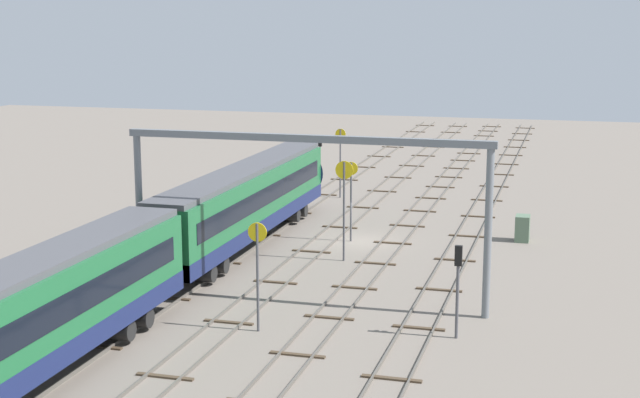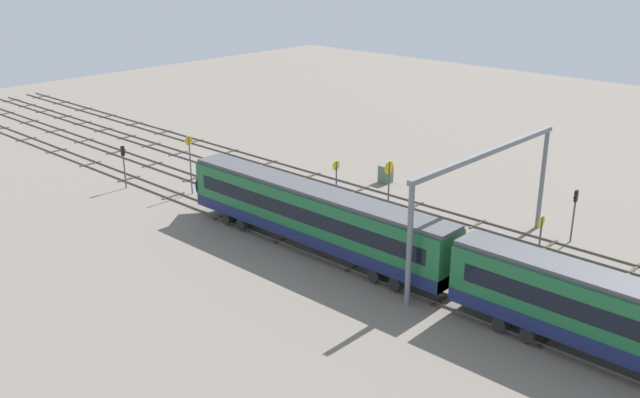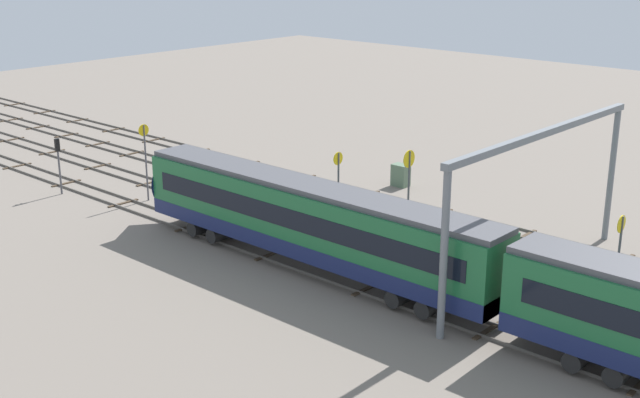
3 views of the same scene
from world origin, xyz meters
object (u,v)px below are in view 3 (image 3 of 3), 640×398
(speed_sign_mid_trackside, at_px, (145,153))
(signal_light_trackside_approach, at_px, (58,158))
(relay_cabinet, at_px, (401,175))
(speed_sign_far_trackside, at_px, (619,251))
(speed_sign_distant_end, at_px, (338,181))
(speed_sign_near_foreground, at_px, (409,183))
(overhead_gantry, at_px, (543,168))

(speed_sign_mid_trackside, bearing_deg, signal_light_trackside_approach, 29.28)
(signal_light_trackside_approach, distance_m, relay_cabinet, 24.75)
(speed_sign_far_trackside, xyz_separation_m, relay_cabinet, (20.82, -10.37, -2.39))
(speed_sign_mid_trackside, xyz_separation_m, speed_sign_far_trackside, (-31.85, -4.35, -0.21))
(speed_sign_mid_trackside, height_order, signal_light_trackside_approach, speed_sign_mid_trackside)
(speed_sign_distant_end, relative_size, relay_cabinet, 3.07)
(speed_sign_far_trackside, xyz_separation_m, signal_light_trackside_approach, (37.70, 7.64, -0.52))
(speed_sign_mid_trackside, relative_size, speed_sign_far_trackside, 1.09)
(speed_sign_distant_end, bearing_deg, speed_sign_far_trackside, -179.75)
(speed_sign_near_foreground, relative_size, speed_sign_far_trackside, 1.17)
(overhead_gantry, xyz_separation_m, relay_cabinet, (16.12, -9.57, -5.50))
(speed_sign_far_trackside, relative_size, relay_cabinet, 3.03)
(speed_sign_mid_trackside, height_order, speed_sign_distant_end, speed_sign_mid_trackside)
(overhead_gantry, bearing_deg, speed_sign_far_trackside, 170.32)
(speed_sign_far_trackside, bearing_deg, signal_light_trackside_approach, 11.45)
(speed_sign_near_foreground, xyz_separation_m, speed_sign_far_trackside, (-13.07, 0.68, -0.67))
(overhead_gantry, height_order, speed_sign_distant_end, overhead_gantry)
(signal_light_trackside_approach, bearing_deg, relay_cabinet, -133.14)
(signal_light_trackside_approach, bearing_deg, overhead_gantry, -165.66)
(signal_light_trackside_approach, bearing_deg, speed_sign_distant_end, -159.12)
(speed_sign_mid_trackside, bearing_deg, speed_sign_distant_end, -162.97)
(speed_sign_distant_end, distance_m, signal_light_trackside_approach, 21.21)
(overhead_gantry, distance_m, speed_sign_far_trackside, 5.69)
(overhead_gantry, relative_size, signal_light_trackside_approach, 4.48)
(overhead_gantry, relative_size, speed_sign_distant_end, 3.61)
(overhead_gantry, distance_m, speed_sign_near_foreground, 8.72)
(speed_sign_mid_trackside, distance_m, speed_sign_far_trackside, 32.14)
(speed_sign_near_foreground, distance_m, speed_sign_distant_end, 4.92)
(speed_sign_far_trackside, bearing_deg, speed_sign_mid_trackside, 7.78)
(speed_sign_mid_trackside, bearing_deg, speed_sign_far_trackside, -172.22)
(speed_sign_mid_trackside, xyz_separation_m, relay_cabinet, (-11.03, -14.73, -2.60))
(signal_light_trackside_approach, relative_size, relay_cabinet, 2.48)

